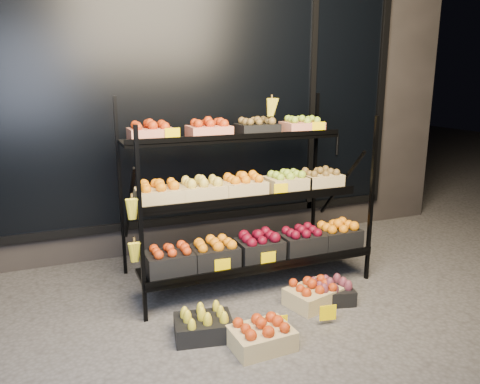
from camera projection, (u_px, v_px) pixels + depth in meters
name	position (u px, v px, depth m)	size (l,w,h in m)	color
ground	(276.00, 307.00, 3.80)	(24.00, 24.00, 0.00)	#514F4C
building	(184.00, 83.00, 5.71)	(6.00, 2.08, 3.50)	#2D2826
display_rack	(246.00, 196.00, 4.15)	(2.18, 1.02, 1.75)	black
tag_floor_a	(279.00, 328.00, 3.36)	(0.13, 0.01, 0.12)	#F3C800
tag_floor_b	(328.00, 318.00, 3.52)	(0.13, 0.01, 0.12)	#F3C800
floor_crate_left	(262.00, 335.00, 3.21)	(0.43, 0.32, 0.21)	tan
floor_crate_midleft	(203.00, 324.00, 3.35)	(0.46, 0.37, 0.20)	black
floor_crate_midright	(313.00, 293.00, 3.83)	(0.48, 0.40, 0.21)	tan
floor_crate_right	(330.00, 291.00, 3.88)	(0.43, 0.36, 0.19)	black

